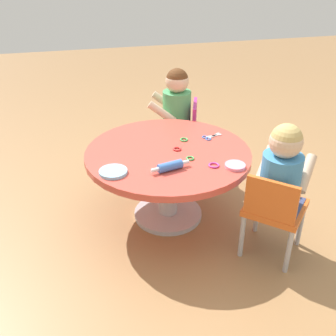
{
  "coord_description": "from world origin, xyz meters",
  "views": [
    {
      "loc": [
        -2.06,
        0.52,
        1.55
      ],
      "look_at": [
        0.0,
        0.0,
        0.36
      ],
      "focal_mm": 42.32,
      "sensor_mm": 36.0,
      "label": 1
    }
  ],
  "objects_px": {
    "seated_child_left": "(282,170)",
    "seated_child_right": "(176,103)",
    "child_chair_right": "(181,131)",
    "rolling_pin": "(170,166)",
    "child_chair_left": "(274,209)",
    "craft_scissors": "(210,137)",
    "craft_table": "(168,165)"
  },
  "relations": [
    {
      "from": "rolling_pin",
      "to": "craft_table",
      "type": "bearing_deg",
      "value": -11.37
    },
    {
      "from": "seated_child_left",
      "to": "child_chair_right",
      "type": "distance_m",
      "value": 1.14
    },
    {
      "from": "seated_child_left",
      "to": "child_chair_right",
      "type": "bearing_deg",
      "value": 11.86
    },
    {
      "from": "craft_table",
      "to": "child_chair_right",
      "type": "xyz_separation_m",
      "value": [
        0.63,
        -0.26,
        -0.07
      ]
    },
    {
      "from": "child_chair_left",
      "to": "seated_child_right",
      "type": "xyz_separation_m",
      "value": [
        1.14,
        0.24,
        0.23
      ]
    },
    {
      "from": "child_chair_left",
      "to": "rolling_pin",
      "type": "height_order",
      "value": "child_chair_left"
    },
    {
      "from": "seated_child_left",
      "to": "child_chair_right",
      "type": "relative_size",
      "value": 0.95
    },
    {
      "from": "seated_child_left",
      "to": "seated_child_right",
      "type": "relative_size",
      "value": 1.0
    },
    {
      "from": "seated_child_left",
      "to": "child_chair_right",
      "type": "height_order",
      "value": "seated_child_left"
    },
    {
      "from": "child_chair_right",
      "to": "seated_child_right",
      "type": "xyz_separation_m",
      "value": [
        0.01,
        0.04,
        0.23
      ]
    },
    {
      "from": "child_chair_left",
      "to": "child_chair_right",
      "type": "height_order",
      "value": "same"
    },
    {
      "from": "craft_table",
      "to": "seated_child_right",
      "type": "xyz_separation_m",
      "value": [
        0.64,
        -0.22,
        0.15
      ]
    },
    {
      "from": "child_chair_right",
      "to": "rolling_pin",
      "type": "height_order",
      "value": "child_chair_right"
    },
    {
      "from": "child_chair_left",
      "to": "child_chair_right",
      "type": "relative_size",
      "value": 1.0
    },
    {
      "from": "craft_scissors",
      "to": "rolling_pin",
      "type": "bearing_deg",
      "value": 134.59
    },
    {
      "from": "child_chair_left",
      "to": "seated_child_right",
      "type": "height_order",
      "value": "seated_child_right"
    },
    {
      "from": "seated_child_left",
      "to": "seated_child_right",
      "type": "bearing_deg",
      "value": 13.56
    },
    {
      "from": "craft_table",
      "to": "child_chair_left",
      "type": "relative_size",
      "value": 1.86
    },
    {
      "from": "craft_table",
      "to": "rolling_pin",
      "type": "height_order",
      "value": "rolling_pin"
    },
    {
      "from": "seated_child_left",
      "to": "rolling_pin",
      "type": "distance_m",
      "value": 0.59
    },
    {
      "from": "child_chair_left",
      "to": "craft_scissors",
      "type": "height_order",
      "value": "child_chair_left"
    },
    {
      "from": "child_chair_left",
      "to": "seated_child_left",
      "type": "distance_m",
      "value": 0.23
    },
    {
      "from": "child_chair_left",
      "to": "seated_child_left",
      "type": "bearing_deg",
      "value": -43.98
    },
    {
      "from": "rolling_pin",
      "to": "craft_scissors",
      "type": "height_order",
      "value": "rolling_pin"
    },
    {
      "from": "child_chair_right",
      "to": "rolling_pin",
      "type": "relative_size",
      "value": 2.34
    },
    {
      "from": "rolling_pin",
      "to": "craft_scissors",
      "type": "relative_size",
      "value": 1.61
    },
    {
      "from": "child_chair_left",
      "to": "seated_child_right",
      "type": "bearing_deg",
      "value": 11.9
    },
    {
      "from": "craft_table",
      "to": "seated_child_right",
      "type": "relative_size",
      "value": 1.96
    },
    {
      "from": "seated_child_right",
      "to": "rolling_pin",
      "type": "height_order",
      "value": "seated_child_right"
    },
    {
      "from": "seated_child_left",
      "to": "rolling_pin",
      "type": "relative_size",
      "value": 2.23
    },
    {
      "from": "seated_child_left",
      "to": "rolling_pin",
      "type": "xyz_separation_m",
      "value": [
        0.24,
        0.54,
        -0.03
      ]
    },
    {
      "from": "child_chair_left",
      "to": "child_chair_right",
      "type": "bearing_deg",
      "value": 10.2
    }
  ]
}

